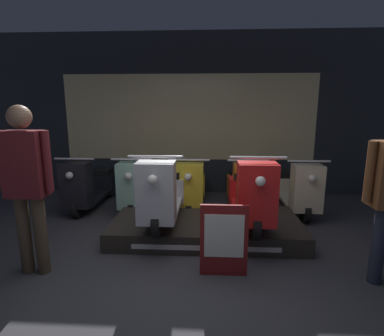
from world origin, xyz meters
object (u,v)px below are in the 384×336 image
at_px(scooter_backrow_0, 90,186).
at_px(scooter_backrow_1, 140,187).
at_px(price_sign_board, 224,240).
at_px(scooter_backrow_2, 191,188).
at_px(person_left_browsing, 26,178).
at_px(scooter_display_right, 250,194).
at_px(scooter_backrow_3, 243,188).
at_px(scooter_backrow_4, 296,189).
at_px(scooter_display_left, 163,193).

height_order(scooter_backrow_0, scooter_backrow_1, same).
relative_size(scooter_backrow_1, price_sign_board, 2.11).
relative_size(scooter_backrow_0, scooter_backrow_2, 1.00).
height_order(person_left_browsing, price_sign_board, person_left_browsing).
bearing_deg(scooter_display_right, price_sign_board, -112.57).
xyz_separation_m(scooter_backrow_3, person_left_browsing, (-2.46, -2.16, 0.66)).
bearing_deg(scooter_backrow_4, scooter_display_left, -150.51).
distance_m(scooter_backrow_1, scooter_backrow_4, 2.70).
bearing_deg(person_left_browsing, scooter_backrow_1, 72.96).
bearing_deg(scooter_backrow_4, scooter_backrow_0, 180.00).
bearing_deg(scooter_backrow_0, scooter_backrow_1, 0.00).
height_order(scooter_display_right, person_left_browsing, person_left_browsing).
xyz_separation_m(scooter_display_right, scooter_backrow_2, (-0.85, 1.19, -0.24)).
xyz_separation_m(scooter_backrow_2, scooter_backrow_3, (0.90, 0.00, 0.00)).
relative_size(scooter_backrow_3, price_sign_board, 2.11).
relative_size(scooter_display_right, scooter_backrow_2, 1.00).
xyz_separation_m(scooter_display_left, scooter_backrow_4, (2.10, 1.19, -0.24)).
distance_m(scooter_backrow_4, price_sign_board, 2.50).
bearing_deg(price_sign_board, person_left_browsing, -178.62).
distance_m(scooter_display_left, scooter_backrow_2, 1.25).
relative_size(scooter_display_left, scooter_backrow_4, 1.00).
xyz_separation_m(scooter_display_right, scooter_backrow_3, (0.05, 1.19, -0.24)).
xyz_separation_m(scooter_backrow_1, price_sign_board, (1.36, -2.11, 0.01)).
height_order(scooter_backrow_2, price_sign_board, scooter_backrow_2).
distance_m(scooter_backrow_2, person_left_browsing, 2.74).
xyz_separation_m(scooter_display_left, scooter_display_right, (1.15, 0.00, 0.00)).
bearing_deg(scooter_backrow_2, scooter_backrow_1, 180.00).
xyz_separation_m(scooter_backrow_3, price_sign_board, (-0.43, -2.11, 0.01)).
bearing_deg(person_left_browsing, scooter_backrow_3, 41.26).
bearing_deg(scooter_backrow_1, scooter_backrow_3, 0.00).
bearing_deg(scooter_backrow_1, price_sign_board, -57.10).
bearing_deg(scooter_backrow_0, scooter_backrow_3, 0.00).
relative_size(scooter_display_right, person_left_browsing, 0.93).
relative_size(scooter_backrow_0, scooter_backrow_1, 1.00).
distance_m(scooter_backrow_3, price_sign_board, 2.15).
height_order(scooter_backrow_0, scooter_backrow_4, same).
bearing_deg(scooter_backrow_4, scooter_backrow_3, 180.00).
relative_size(scooter_backrow_1, person_left_browsing, 0.93).
height_order(scooter_backrow_2, person_left_browsing, person_left_browsing).
height_order(scooter_backrow_3, scooter_backrow_4, same).
distance_m(scooter_backrow_0, scooter_backrow_3, 2.70).
height_order(scooter_display_right, scooter_backrow_1, scooter_display_right).
relative_size(scooter_display_left, scooter_backrow_1, 1.00).
xyz_separation_m(scooter_display_left, scooter_backrow_0, (-1.50, 1.19, -0.24)).
distance_m(scooter_backrow_0, scooter_backrow_4, 3.60).
xyz_separation_m(scooter_display_right, scooter_backrow_4, (0.95, 1.19, -0.24)).
distance_m(scooter_display_right, person_left_browsing, 2.63).
bearing_deg(scooter_display_right, scooter_backrow_4, 51.34).
relative_size(scooter_display_right, price_sign_board, 2.11).
relative_size(scooter_display_left, person_left_browsing, 0.93).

